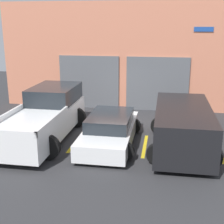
{
  "coord_description": "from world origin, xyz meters",
  "views": [
    {
      "loc": [
        1.9,
        -12.73,
        4.39
      ],
      "look_at": [
        0.0,
        -1.49,
        1.1
      ],
      "focal_mm": 50.0,
      "sensor_mm": 36.0,
      "label": 1
    }
  ],
  "objects": [
    {
      "name": "parking_stripe_far_left",
      "position": [
        -3.93,
        -1.99,
        0.0
      ],
      "size": [
        0.12,
        2.2,
        0.01
      ],
      "primitive_type": "cube",
      "color": "gold",
      "rests_on": "ground"
    },
    {
      "name": "parking_stripe_centre",
      "position": [
        1.31,
        -1.99,
        0.0
      ],
      "size": [
        0.12,
        2.2,
        0.01
      ],
      "primitive_type": "cube",
      "color": "gold",
      "rests_on": "ground"
    },
    {
      "name": "parking_stripe_right",
      "position": [
        3.93,
        -1.99,
        0.0
      ],
      "size": [
        0.12,
        2.2,
        0.01
      ],
      "primitive_type": "cube",
      "color": "gold",
      "rests_on": "ground"
    },
    {
      "name": "ground_plane",
      "position": [
        0.0,
        0.0,
        0.0
      ],
      "size": [
        28.0,
        28.0,
        0.0
      ],
      "primitive_type": "plane",
      "color": "#2D2D30"
    },
    {
      "name": "pickup_truck",
      "position": [
        -2.62,
        -1.67,
        0.86
      ],
      "size": [
        2.53,
        5.47,
        1.82
      ],
      "color": "white",
      "rests_on": "ground"
    },
    {
      "name": "sedan_side",
      "position": [
        2.62,
        -1.99,
        0.84
      ],
      "size": [
        2.36,
        4.63,
        1.53
      ],
      "color": "black",
      "rests_on": "ground"
    },
    {
      "name": "shophouse_building",
      "position": [
        -0.01,
        3.29,
        2.66
      ],
      "size": [
        13.22,
        0.68,
        5.41
      ],
      "color": "#D17A5B",
      "rests_on": "ground"
    },
    {
      "name": "parking_stripe_left",
      "position": [
        -1.31,
        -1.99,
        0.0
      ],
      "size": [
        0.12,
        2.2,
        0.01
      ],
      "primitive_type": "cube",
      "color": "gold",
      "rests_on": "ground"
    },
    {
      "name": "sedan_white",
      "position": [
        0.0,
        -1.96,
        0.54
      ],
      "size": [
        2.1,
        4.27,
        1.13
      ],
      "color": "white",
      "rests_on": "ground"
    }
  ]
}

